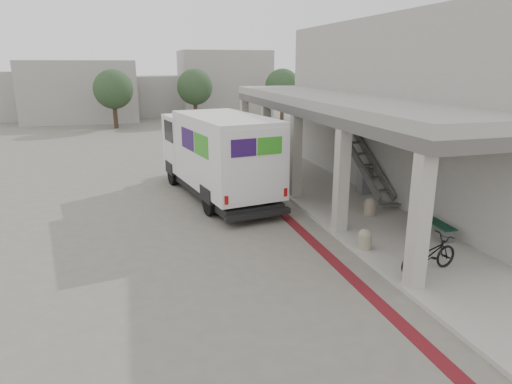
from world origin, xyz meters
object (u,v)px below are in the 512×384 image
object	(u,v)px
bench	(432,223)
utility_cabinet	(364,180)
bicycle_black	(429,254)
fedex_truck	(217,153)

from	to	relation	value
bench	utility_cabinet	distance (m)	4.81
bicycle_black	fedex_truck	bearing A→B (deg)	13.16
utility_cabinet	bicycle_black	size ratio (longest dim) A/B	0.58
utility_cabinet	bicycle_black	xyz separation A→B (m)	(-2.10, -7.11, -0.05)
fedex_truck	utility_cabinet	distance (m)	6.11
fedex_truck	bench	distance (m)	8.45
bench	bicycle_black	distance (m)	2.92
fedex_truck	bench	xyz separation A→B (m)	(5.52, -6.25, -1.35)
utility_cabinet	bicycle_black	world-z (taller)	utility_cabinet
utility_cabinet	bench	bearing A→B (deg)	-89.20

